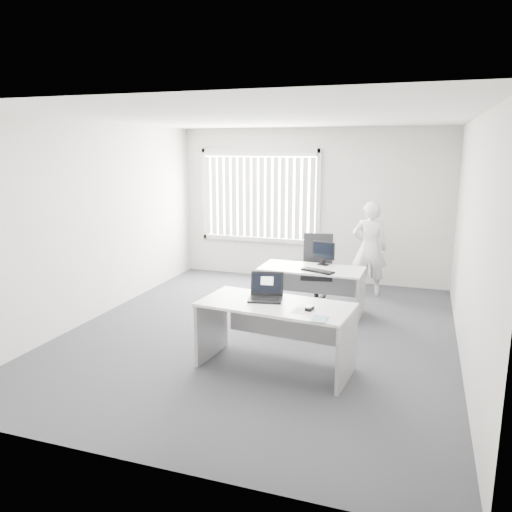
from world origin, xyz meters
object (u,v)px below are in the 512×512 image
(desk_near, at_px, (275,322))
(desk_far, at_px, (311,280))
(monitor, at_px, (324,253))
(laptop, at_px, (265,288))
(office_chair, at_px, (317,283))
(person, at_px, (370,248))

(desk_near, distance_m, desk_far, 2.05)
(monitor, bearing_deg, laptop, -82.26)
(desk_far, bearing_deg, office_chair, 91.94)
(desk_far, distance_m, monitor, 0.46)
(office_chair, distance_m, monitor, 0.58)
(office_chair, bearing_deg, desk_far, -98.88)
(desk_near, bearing_deg, desk_far, 97.25)
(desk_near, xyz_separation_m, laptop, (-0.14, 0.07, 0.36))
(desk_near, bearing_deg, laptop, 160.41)
(office_chair, bearing_deg, monitor, -66.57)
(office_chair, height_order, laptop, office_chair)
(desk_far, distance_m, office_chair, 0.47)
(desk_near, distance_m, person, 3.38)
(person, bearing_deg, laptop, 69.89)
(desk_near, xyz_separation_m, monitor, (0.08, 2.29, 0.32))
(laptop, distance_m, monitor, 2.24)
(desk_far, bearing_deg, person, 61.80)
(desk_near, height_order, office_chair, office_chair)
(desk_near, height_order, desk_far, desk_near)
(person, bearing_deg, desk_near, 72.45)
(laptop, bearing_deg, desk_near, -36.10)
(person, height_order, monitor, person)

